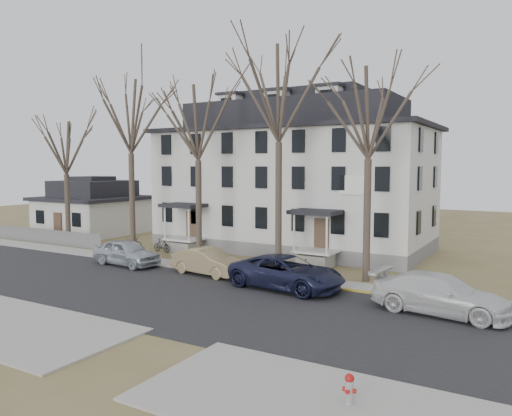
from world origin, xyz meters
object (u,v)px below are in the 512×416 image
Objects in this scene: tree_bungalow at (66,144)px; car_silver at (127,253)px; boarding_house at (293,179)px; car_white at (441,295)px; tree_far_left at (130,110)px; small_house at (94,210)px; tree_center at (279,86)px; bicycle_right at (162,246)px; tree_mid_right at (369,106)px; bicycle_left at (131,243)px; fire_hydrant at (349,389)px; car_tan at (208,262)px; car_navy at (287,273)px; tree_mid_left at (198,117)px.

car_silver is at bearing -19.93° from tree_bungalow.
boarding_house is 3.55× the size of car_white.
tree_far_left is at bearing 84.87° from car_white.
small_house is 0.59× the size of tree_center.
bicycle_right is (-1.26, 4.83, -0.34)m from car_silver.
tree_mid_right is at bearing -71.00° from car_silver.
boarding_house is at bearing -40.81° from bicycle_right.
bicycle_left is (-1.29, 1.15, -9.86)m from tree_far_left.
tree_bungalow is 30.46m from car_white.
tree_center is 7.96× the size of bicycle_left.
tree_mid_right is (8.50, -8.15, 4.22)m from boarding_house.
tree_far_left reaches higher than fire_hydrant.
car_white reaches higher than car_silver.
tree_far_left is at bearing 132.25° from bicycle_right.
car_tan is 0.80× the size of car_white.
boarding_house is 2.39× the size of small_house.
small_house is at bearing 147.89° from fire_hydrant.
tree_center is 3.15× the size of car_tan.
tree_far_left is 2.94× the size of car_tan.
fire_hydrant is (18.72, -10.69, -0.39)m from car_silver.
bicycle_right is at bearing 65.92° from car_tan.
car_white is 9.84m from fire_hydrant.
tree_bungalow is at bearing 87.55° from car_white.
tree_bungalow is (-19.00, 0.00, -2.97)m from tree_center.
tree_mid_right is 2.07× the size of car_navy.
tree_mid_left is 0.87× the size of tree_center.
tree_mid_right reaches higher than bicycle_left.
tree_center is at bearing 0.00° from tree_mid_left.
car_tan is at bearing -81.40° from car_silver.
boarding_house is at bearing 136.19° from tree_mid_right.
fire_hydrant is (28.64, -14.29, -7.68)m from tree_bungalow.
tree_mid_left reaches higher than bicycle_right.
small_house is at bearing -174.41° from boarding_house.
tree_far_left is 24.59m from car_white.
tree_far_left reaches higher than car_tan.
tree_center is 15.15m from car_white.
tree_mid_left is at bearing 180.00° from tree_mid_right.
tree_far_left is 1.08× the size of tree_mid_right.
car_tan is 16.77m from fire_hydrant.
tree_far_left is at bearing 180.00° from tree_mid_left.
tree_far_left is at bearing 146.57° from fire_hydrant.
bicycle_right is (-15.83, 1.23, -9.11)m from tree_mid_right.
bicycle_right is (12.67, -4.97, -1.76)m from small_house.
small_house is 22.20m from car_tan.
small_house reaches higher than car_silver.
car_white is at bearing -8.70° from tree_bungalow.
tree_mid_right is 18.31m from bicycle_right.
car_white is at bearing -87.46° from car_silver.
small_house is at bearing 78.45° from car_white.
tree_mid_left is 2.07× the size of car_navy.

